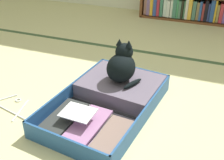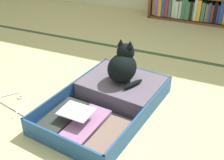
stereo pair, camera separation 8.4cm
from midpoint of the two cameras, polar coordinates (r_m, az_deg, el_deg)
The scene contains 5 objects.
ground_plane at distance 1.75m, azimuth -3.08°, elevation -9.51°, with size 10.00×10.00×0.00m, color #C4BF87.
tatami_border at distance 2.67m, azimuth 6.77°, elevation 5.47°, with size 4.80×0.05×0.00m.
open_suitcase at distance 1.91m, azimuth -1.27°, elevation -3.58°, with size 0.67×0.96×0.12m.
black_cat at distance 1.93m, azimuth 0.80°, elevation 2.95°, with size 0.25×0.25×0.28m.
clothes_hanger at distance 2.05m, azimuth -21.19°, elevation -4.84°, with size 0.42×0.26×0.01m.
Camera 1 is at (0.52, -1.23, 1.12)m, focal length 45.36 mm.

